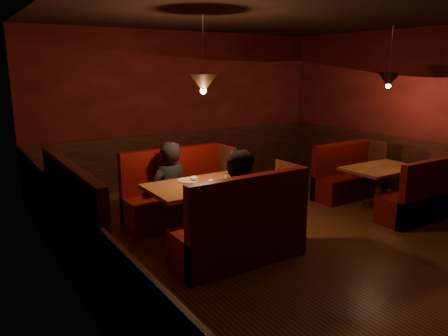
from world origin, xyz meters
TOP-DOWN VIEW (x-y plane):
  - room at (-0.28, 0.05)m, footprint 6.02×7.02m
  - main_table at (-1.20, 0.63)m, footprint 1.46×0.88m
  - main_bench_far at (-1.18, 1.45)m, footprint 1.60×0.57m
  - main_bench_near at (-1.18, -0.20)m, footprint 1.60×0.57m
  - second_table at (1.87, 0.29)m, footprint 1.20×0.77m
  - second_bench_far at (1.90, 1.01)m, footprint 1.33×0.50m
  - second_bench_near at (1.90, -0.43)m, footprint 1.33×0.50m
  - diner_a at (-1.38, 1.31)m, footprint 0.64×0.48m
  - diner_b at (-1.02, 0.02)m, footprint 0.99×0.90m

SIDE VIEW (x-z plane):
  - second_bench_far at x=1.90m, z-range -0.17..0.78m
  - second_bench_near at x=1.90m, z-range -0.17..0.78m
  - main_bench_far at x=-1.18m, z-range -0.20..0.89m
  - main_bench_near at x=-1.18m, z-range -0.20..0.89m
  - second_table at x=1.87m, z-range 0.16..0.84m
  - main_table at x=-1.20m, z-range 0.09..1.11m
  - diner_a at x=-1.38m, z-range 0.00..1.60m
  - diner_b at x=-1.02m, z-range 0.00..1.65m
  - room at x=-0.28m, z-range -0.41..2.51m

